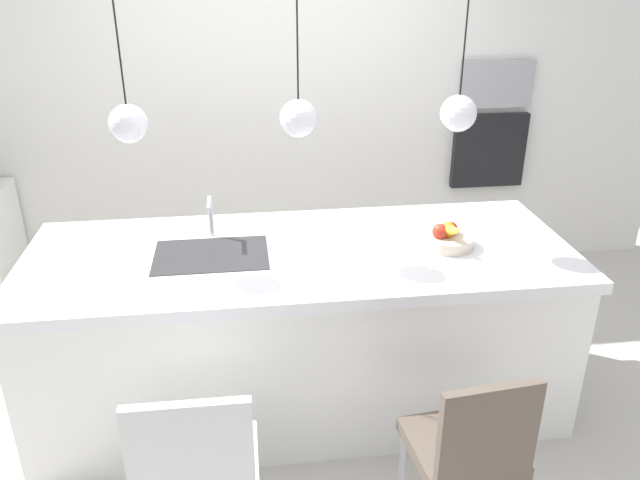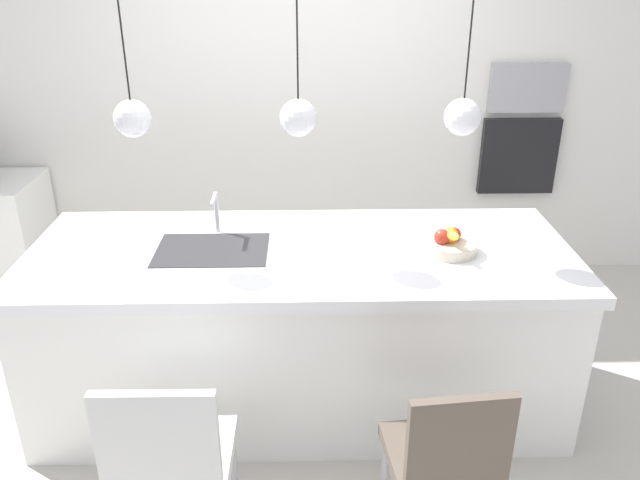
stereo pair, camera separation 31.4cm
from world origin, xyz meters
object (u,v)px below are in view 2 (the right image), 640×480
(fruit_bowl, at_px, (450,243))
(chair_near, at_px, (169,456))
(oven, at_px, (518,156))
(microwave, at_px, (527,87))
(chair_middle, at_px, (446,458))

(fruit_bowl, height_order, chair_near, fruit_bowl)
(oven, bearing_deg, fruit_bowl, -117.57)
(microwave, xyz_separation_m, oven, (0.00, 0.00, -0.50))
(oven, relative_size, chair_near, 0.61)
(fruit_bowl, xyz_separation_m, chair_near, (-1.25, -0.96, -0.45))
(chair_near, bearing_deg, microwave, 51.03)
(microwave, bearing_deg, chair_middle, -111.66)
(fruit_bowl, xyz_separation_m, microwave, (0.85, 1.63, 0.45))
(fruit_bowl, bearing_deg, microwave, 62.43)
(microwave, distance_m, oven, 0.50)
(fruit_bowl, height_order, chair_middle, fruit_bowl)
(oven, bearing_deg, microwave, 0.00)
(microwave, relative_size, oven, 0.96)
(fruit_bowl, distance_m, chair_middle, 1.09)
(microwave, bearing_deg, oven, 0.00)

